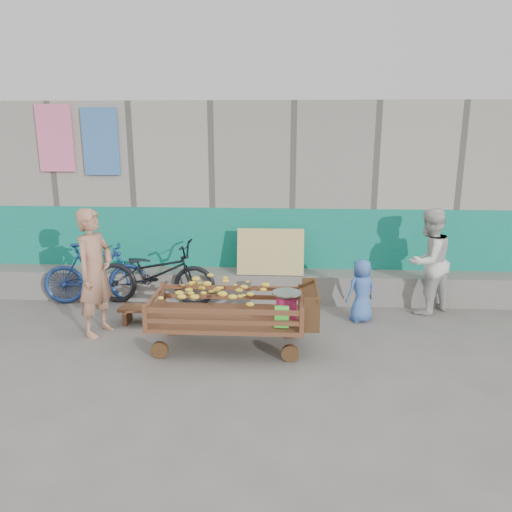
# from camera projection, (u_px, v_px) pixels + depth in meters

# --- Properties ---
(ground) EXTENTS (80.00, 80.00, 0.00)m
(ground) POSITION_uv_depth(u_px,v_px,m) (237.00, 370.00, 5.55)
(ground) COLOR #5C5954
(ground) RESTS_ON ground
(building_wall) EXTENTS (12.00, 3.50, 3.00)m
(building_wall) POSITION_uv_depth(u_px,v_px,m) (257.00, 192.00, 9.09)
(building_wall) COLOR gray
(building_wall) RESTS_ON ground
(banana_cart) EXTENTS (2.00, 0.91, 0.85)m
(banana_cart) POSITION_uv_depth(u_px,v_px,m) (224.00, 303.00, 5.97)
(banana_cart) COLOR #4F3320
(banana_cart) RESTS_ON ground
(bench) EXTENTS (0.95, 0.29, 0.24)m
(bench) POSITION_uv_depth(u_px,v_px,m) (154.00, 311.00, 6.81)
(bench) COLOR #4F3320
(bench) RESTS_ON ground
(vendor_man) EXTENTS (0.56, 0.69, 1.65)m
(vendor_man) POSITION_uv_depth(u_px,v_px,m) (95.00, 273.00, 6.33)
(vendor_man) COLOR #9E6C53
(vendor_man) RESTS_ON ground
(woman) EXTENTS (0.94, 0.91, 1.53)m
(woman) POSITION_uv_depth(u_px,v_px,m) (428.00, 261.00, 7.10)
(woman) COLOR silver
(woman) RESTS_ON ground
(child) EXTENTS (0.51, 0.44, 0.88)m
(child) POSITION_uv_depth(u_px,v_px,m) (361.00, 291.00, 6.85)
(child) COLOR #3B63B0
(child) RESTS_ON ground
(bicycle_dark) EXTENTS (1.89, 0.77, 0.97)m
(bicycle_dark) POSITION_uv_depth(u_px,v_px,m) (155.00, 273.00, 7.49)
(bicycle_dark) COLOR black
(bicycle_dark) RESTS_ON ground
(bicycle_blue) EXTENTS (1.62, 0.69, 0.94)m
(bicycle_blue) POSITION_uv_depth(u_px,v_px,m) (96.00, 273.00, 7.55)
(bicycle_blue) COLOR navy
(bicycle_blue) RESTS_ON ground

